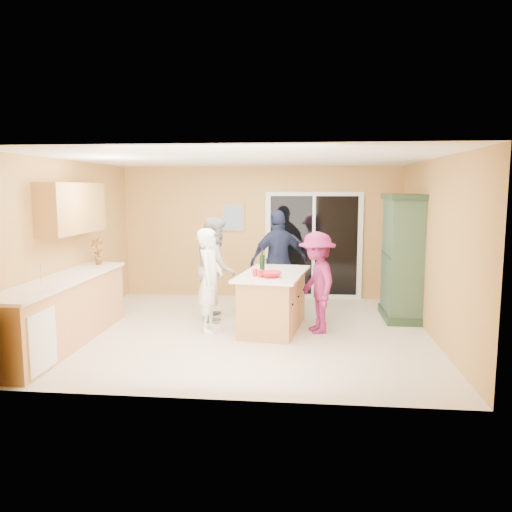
# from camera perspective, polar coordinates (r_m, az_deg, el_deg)

# --- Properties ---
(floor) EXTENTS (5.50, 5.50, 0.00)m
(floor) POSITION_cam_1_polar(r_m,az_deg,el_deg) (7.71, -1.20, -8.58)
(floor) COLOR beige
(floor) RESTS_ON ground
(ceiling) EXTENTS (5.50, 5.00, 0.10)m
(ceiling) POSITION_cam_1_polar(r_m,az_deg,el_deg) (7.41, -1.25, 11.09)
(ceiling) COLOR white
(ceiling) RESTS_ON wall_back
(wall_back) EXTENTS (5.50, 0.10, 2.60)m
(wall_back) POSITION_cam_1_polar(r_m,az_deg,el_deg) (9.92, 0.53, 2.73)
(wall_back) COLOR #E8B35F
(wall_back) RESTS_ON ground
(wall_front) EXTENTS (5.50, 0.10, 2.60)m
(wall_front) POSITION_cam_1_polar(r_m,az_deg,el_deg) (5.00, -4.70, -2.27)
(wall_front) COLOR #E8B35F
(wall_front) RESTS_ON ground
(wall_left) EXTENTS (0.10, 5.00, 2.60)m
(wall_left) POSITION_cam_1_polar(r_m,az_deg,el_deg) (8.25, -20.56, 1.21)
(wall_left) COLOR #E8B35F
(wall_left) RESTS_ON ground
(wall_right) EXTENTS (0.10, 5.00, 2.60)m
(wall_right) POSITION_cam_1_polar(r_m,az_deg,el_deg) (7.62, 19.76, 0.75)
(wall_right) COLOR #E8B35F
(wall_right) RESTS_ON ground
(left_cabinet_run) EXTENTS (0.65, 3.05, 1.24)m
(left_cabinet_run) POSITION_cam_1_polar(r_m,az_deg,el_deg) (7.33, -21.75, -6.27)
(left_cabinet_run) COLOR tan
(left_cabinet_run) RESTS_ON floor
(upper_cabinets) EXTENTS (0.35, 1.60, 0.75)m
(upper_cabinets) POSITION_cam_1_polar(r_m,az_deg,el_deg) (7.95, -20.26, 5.16)
(upper_cabinets) COLOR tan
(upper_cabinets) RESTS_ON wall_left
(sliding_door) EXTENTS (1.90, 0.07, 2.10)m
(sliding_door) POSITION_cam_1_polar(r_m,az_deg,el_deg) (9.87, 6.59, 1.20)
(sliding_door) COLOR silver
(sliding_door) RESTS_ON floor
(framed_picture) EXTENTS (0.46, 0.04, 0.56)m
(framed_picture) POSITION_cam_1_polar(r_m,az_deg,el_deg) (9.94, -2.65, 4.47)
(framed_picture) COLOR tan
(framed_picture) RESTS_ON wall_back
(kitchen_island) EXTENTS (1.15, 1.80, 0.89)m
(kitchen_island) POSITION_cam_1_polar(r_m,az_deg,el_deg) (7.75, 1.96, -5.33)
(kitchen_island) COLOR tan
(kitchen_island) RESTS_ON floor
(green_hutch) EXTENTS (0.60, 1.13, 2.08)m
(green_hutch) POSITION_cam_1_polar(r_m,az_deg,el_deg) (8.61, 16.34, -0.29)
(green_hutch) COLOR #213521
(green_hutch) RESTS_ON floor
(woman_white) EXTENTS (0.41, 0.60, 1.58)m
(woman_white) POSITION_cam_1_polar(r_m,az_deg,el_deg) (7.58, -5.27, -2.78)
(woman_white) COLOR white
(woman_white) RESTS_ON floor
(woman_grey) EXTENTS (0.73, 0.89, 1.70)m
(woman_grey) POSITION_cam_1_polar(r_m,az_deg,el_deg) (8.35, -4.56, -1.34)
(woman_grey) COLOR #A0A0A2
(woman_grey) RESTS_ON floor
(woman_navy) EXTENTS (1.14, 0.88, 1.80)m
(woman_navy) POSITION_cam_1_polar(r_m,az_deg,el_deg) (8.75, 2.60, -0.60)
(woman_navy) COLOR #1C223D
(woman_navy) RESTS_ON floor
(woman_magenta) EXTENTS (0.82, 1.11, 1.53)m
(woman_magenta) POSITION_cam_1_polar(r_m,az_deg,el_deg) (7.55, 6.98, -3.03)
(woman_magenta) COLOR #7F1B51
(woman_magenta) RESTS_ON floor
(serving_bowl) EXTENTS (0.43, 0.43, 0.08)m
(serving_bowl) POSITION_cam_1_polar(r_m,az_deg,el_deg) (7.26, 1.64, -2.11)
(serving_bowl) COLOR red
(serving_bowl) RESTS_ON kitchen_island
(tulip_vase) EXTENTS (0.25, 0.19, 0.44)m
(tulip_vase) POSITION_cam_1_polar(r_m,az_deg,el_deg) (8.46, -17.64, 0.54)
(tulip_vase) COLOR #B41217
(tulip_vase) RESTS_ON left_cabinet_run
(tumbler_near) EXTENTS (0.09, 0.09, 0.11)m
(tumbler_near) POSITION_cam_1_polar(r_m,az_deg,el_deg) (7.33, -0.11, -1.90)
(tumbler_near) COLOR red
(tumbler_near) RESTS_ON kitchen_island
(tumbler_far) EXTENTS (0.08, 0.08, 0.11)m
(tumbler_far) POSITION_cam_1_polar(r_m,az_deg,el_deg) (7.26, 0.52, -2.00)
(tumbler_far) COLOR red
(tumbler_far) RESTS_ON kitchen_island
(wine_bottle) EXTENTS (0.08, 0.08, 0.35)m
(wine_bottle) POSITION_cam_1_polar(r_m,az_deg,el_deg) (7.74, 0.72, -0.79)
(wine_bottle) COLOR black
(wine_bottle) RESTS_ON kitchen_island
(white_plate) EXTENTS (0.21, 0.21, 0.01)m
(white_plate) POSITION_cam_1_polar(r_m,az_deg,el_deg) (7.50, 2.73, -2.06)
(white_plate) COLOR silver
(white_plate) RESTS_ON kitchen_island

